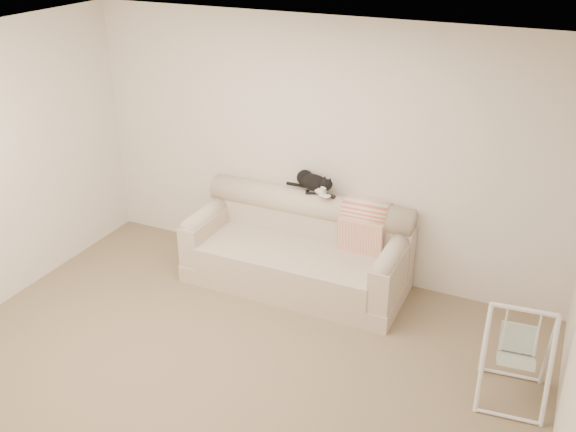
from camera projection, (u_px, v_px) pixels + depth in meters
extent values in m
plane|color=#7B654E|center=(225.00, 376.00, 5.26)|extent=(5.00, 5.00, 0.00)
cube|color=silver|center=(320.00, 150.00, 6.33)|extent=(5.00, 0.04, 2.60)
cube|color=silver|center=(4.00, 412.00, 3.06)|extent=(5.00, 0.04, 2.60)
cube|color=white|center=(208.00, 59.00, 4.13)|extent=(5.00, 4.00, 0.02)
cube|color=#B19E8C|center=(295.00, 277.00, 6.50)|extent=(2.20, 0.90, 0.18)
cube|color=#B19E8C|center=(290.00, 264.00, 6.32)|extent=(1.80, 0.68, 0.24)
cube|color=#B19E8C|center=(309.00, 233.00, 6.63)|extent=(2.20, 0.22, 0.50)
cylinder|color=#B19E8C|center=(309.00, 204.00, 6.48)|extent=(2.16, 0.28, 0.28)
cube|color=#B19E8C|center=(209.00, 232.00, 6.74)|extent=(0.20, 0.88, 0.42)
cylinder|color=#B19E8C|center=(208.00, 214.00, 6.65)|extent=(0.18, 0.84, 0.18)
cube|color=#B19E8C|center=(391.00, 272.00, 5.99)|extent=(0.20, 0.88, 0.42)
cylinder|color=#B19E8C|center=(393.00, 253.00, 5.90)|extent=(0.18, 0.84, 0.18)
cube|color=black|center=(315.00, 192.00, 6.38)|extent=(0.19, 0.11, 0.02)
cube|color=gray|center=(315.00, 191.00, 6.37)|extent=(0.11, 0.07, 0.01)
cube|color=black|center=(327.00, 195.00, 6.32)|extent=(0.18, 0.08, 0.02)
ellipsoid|color=black|center=(314.00, 183.00, 6.37)|extent=(0.42, 0.29, 0.16)
ellipsoid|color=black|center=(305.00, 178.00, 6.45)|extent=(0.22, 0.21, 0.16)
ellipsoid|color=white|center=(321.00, 189.00, 6.30)|extent=(0.17, 0.14, 0.11)
ellipsoid|color=black|center=(326.00, 185.00, 6.21)|extent=(0.15, 0.16, 0.11)
ellipsoid|color=white|center=(324.00, 188.00, 6.18)|extent=(0.08, 0.07, 0.05)
sphere|color=#BF7272|center=(322.00, 188.00, 6.17)|extent=(0.01, 0.01, 0.01)
cone|color=black|center=(325.00, 178.00, 6.21)|extent=(0.05, 0.06, 0.06)
cone|color=black|center=(330.00, 180.00, 6.17)|extent=(0.07, 0.07, 0.06)
sphere|color=olive|center=(322.00, 185.00, 6.19)|extent=(0.02, 0.02, 0.02)
sphere|color=olive|center=(325.00, 186.00, 6.17)|extent=(0.02, 0.02, 0.02)
ellipsoid|color=white|center=(323.00, 195.00, 6.25)|extent=(0.09, 0.11, 0.03)
ellipsoid|color=white|center=(327.00, 196.00, 6.22)|extent=(0.09, 0.11, 0.03)
cylinder|color=black|center=(296.00, 185.00, 6.48)|extent=(0.21, 0.04, 0.03)
cylinder|color=#E06646|center=(367.00, 215.00, 6.25)|extent=(0.45, 0.33, 0.33)
cube|color=#E06646|center=(360.00, 241.00, 6.20)|extent=(0.45, 0.09, 0.42)
cylinder|color=white|center=(483.00, 358.00, 4.82)|extent=(0.07, 0.29, 0.83)
cylinder|color=white|center=(485.00, 339.00, 5.04)|extent=(0.07, 0.29, 0.83)
cylinder|color=white|center=(550.00, 372.00, 4.69)|extent=(0.07, 0.29, 0.83)
cylinder|color=white|center=(549.00, 351.00, 4.90)|extent=(0.07, 0.29, 0.83)
cylinder|color=white|center=(525.00, 310.00, 4.69)|extent=(0.47, 0.08, 0.04)
cylinder|color=white|center=(507.00, 417.00, 4.82)|extent=(0.47, 0.08, 0.03)
cylinder|color=white|center=(510.00, 375.00, 5.25)|extent=(0.47, 0.08, 0.03)
cube|color=white|center=(516.00, 360.00, 4.85)|extent=(0.30, 0.27, 0.16)
cube|color=white|center=(519.00, 338.00, 4.89)|extent=(0.28, 0.15, 0.22)
cylinder|color=white|center=(504.00, 329.00, 4.81)|extent=(0.01, 0.01, 0.39)
cylinder|color=white|center=(538.00, 335.00, 4.74)|extent=(0.01, 0.01, 0.39)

